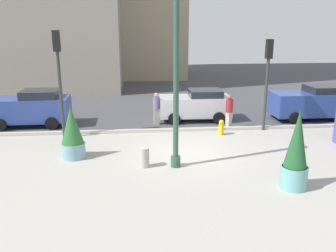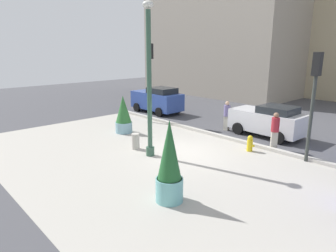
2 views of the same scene
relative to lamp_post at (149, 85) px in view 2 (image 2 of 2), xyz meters
name	(u,v)px [view 2 (image 2 of 2)]	position (x,y,z in m)	size (l,w,h in m)	color
ground_plane	(234,135)	(0.60, 5.35, -3.10)	(60.00, 60.00, 0.00)	#47474C
plaza_pavement	(147,163)	(0.60, -0.65, -3.10)	(18.00, 10.00, 0.02)	#ADA89E
curb_strip	(224,137)	(0.60, 4.47, -3.02)	(18.00, 0.24, 0.16)	#B7B2A8
lamp_post	(149,85)	(0.00, 0.00, 0.00)	(0.44, 0.44, 6.36)	#335642
potted_plant_mid_plaza	(123,115)	(-3.90, 1.30, -2.10)	(0.93, 0.93, 2.08)	#7AA8B7
potted_plant_by_pillar	(169,165)	(3.55, -2.14, -1.90)	(0.84, 0.84, 2.58)	#6BB2B2
fire_hydrant	(250,144)	(2.61, 3.71, -2.73)	(0.36, 0.26, 0.75)	gold
concrete_bollard	(136,141)	(-1.15, 0.06, -2.72)	(0.36, 0.36, 0.75)	#B2ADA3
traffic_light_corner	(314,89)	(4.91, 4.35, -0.09)	(0.28, 0.42, 4.43)	#333833
traffic_light_far_side	(150,71)	(-4.76, 3.95, 0.14)	(0.28, 0.42, 4.84)	#333833
car_curb_west	(268,120)	(1.85, 6.56, -2.24)	(3.87, 2.00, 1.69)	silver
car_curb_east	(157,100)	(-6.81, 6.24, -2.16)	(4.03, 1.98, 1.86)	#2D4793
pedestrian_on_sidewalk	(275,129)	(3.23, 4.73, -2.12)	(0.51, 0.51, 1.76)	#B2AD9E
pedestrian_by_curb	(227,114)	(-0.34, 5.89, -2.16)	(0.39, 0.39, 1.69)	#B2AD9E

